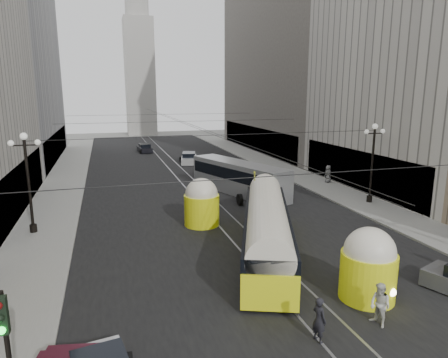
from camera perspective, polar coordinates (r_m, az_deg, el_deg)
road at (r=42.98m, az=-5.76°, el=0.23°), size 20.00×85.00×0.02m
sidewalk_left at (r=45.86m, az=-21.51°, el=0.29°), size 4.00×72.00×0.15m
sidewalk_right at (r=49.79m, az=7.14°, el=1.95°), size 4.00×72.00×0.15m
rail_left at (r=42.85m, az=-6.75°, el=0.17°), size 0.12×85.00×0.04m
rail_right at (r=43.12m, az=-4.78°, el=0.29°), size 0.12×85.00×0.04m
building_right_far at (r=63.69m, az=9.94°, el=18.76°), size 12.60×32.60×32.60m
distant_tower at (r=89.36m, az=-12.03°, el=15.90°), size 6.00×6.00×31.36m
lamppost_left_mid at (r=27.72m, az=-26.20°, el=0.24°), size 1.86×0.44×6.37m
lamppost_right_mid at (r=34.10m, az=20.46°, el=2.77°), size 1.86×0.44×6.37m
signal_left at (r=11.12m, az=-28.65°, el=-20.37°), size 0.28×0.45×4.40m
catenary at (r=41.19m, az=-5.51°, el=7.99°), size 25.00×72.00×0.23m
streetcar at (r=22.49m, az=6.13°, el=-6.73°), size 7.02×14.29×3.32m
city_bus at (r=35.74m, az=2.12°, el=0.37°), size 6.08×11.59×2.84m
sedan_white_far at (r=51.44m, az=-5.04°, el=2.96°), size 2.76×4.73×1.40m
sedan_dark_far at (r=62.04m, az=-11.28°, el=4.31°), size 2.08×4.20×1.28m
pedestrian_crossing_a at (r=15.70m, az=13.43°, el=-18.94°), size 0.55×0.71×1.74m
pedestrian_crossing_b at (r=17.26m, az=21.40°, el=-16.42°), size 0.81×0.96×1.75m
pedestrian_sidewalk_right at (r=40.93m, az=14.65°, el=0.73°), size 0.94×0.71×1.72m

